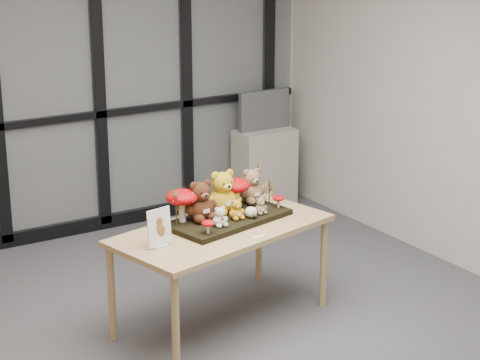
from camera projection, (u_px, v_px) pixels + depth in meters
floor at (195, 353)px, 5.59m from camera, size 5.00×5.00×0.00m
room_shell at (190, 96)px, 5.09m from camera, size 5.00×5.00×5.00m
glass_partition at (47, 77)px, 7.18m from camera, size 4.90×0.06×2.78m
display_table at (222, 237)px, 5.83m from camera, size 1.61×1.05×0.70m
diorama_tray at (228, 219)px, 5.92m from camera, size 0.93×0.61×0.04m
bear_pooh_yellow at (223, 190)px, 5.94m from camera, size 0.30×0.28×0.33m
bear_brown_medium at (200, 198)px, 5.81m from camera, size 0.27×0.25×0.30m
bear_tan_back at (252, 183)px, 6.18m from camera, size 0.25×0.23×0.27m
bear_small_yellow at (236, 208)px, 5.85m from camera, size 0.14×0.13×0.15m
bear_white_bow at (220, 215)px, 5.71m from camera, size 0.13×0.13×0.15m
bear_beige_small at (261, 205)px, 5.95m from camera, size 0.12×0.11×0.13m
plush_cream_hedgehog at (251, 212)px, 5.88m from camera, size 0.07×0.07×0.08m
mushroom_back_left at (182, 204)px, 5.78m from camera, size 0.22×0.22×0.24m
mushroom_back_right at (235, 192)px, 6.05m from camera, size 0.21×0.21×0.24m
mushroom_front_left at (208, 226)px, 5.59m from camera, size 0.09×0.09×0.10m
mushroom_front_right at (279, 201)px, 6.09m from camera, size 0.08×0.08×0.09m
sprig_green_far_left at (176, 206)px, 5.71m from camera, size 0.05×0.05×0.26m
sprig_green_mid_left at (185, 203)px, 5.82m from camera, size 0.05×0.05×0.23m
sprig_dry_far_right at (258, 182)px, 6.20m from camera, size 0.05×0.05×0.28m
sprig_dry_mid_right at (269, 192)px, 6.14m from camera, size 0.05×0.05×0.18m
sprig_green_centre at (203, 199)px, 5.95m from camera, size 0.05×0.05×0.20m
sign_holder at (159, 230)px, 5.44m from camera, size 0.18×0.08×0.25m
label_card at (258, 237)px, 5.64m from camera, size 0.08×0.03×0.00m
cabinet at (265, 168)px, 8.34m from camera, size 0.56×0.33×0.75m
monitor at (264, 110)px, 8.19m from camera, size 0.53×0.06×0.38m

